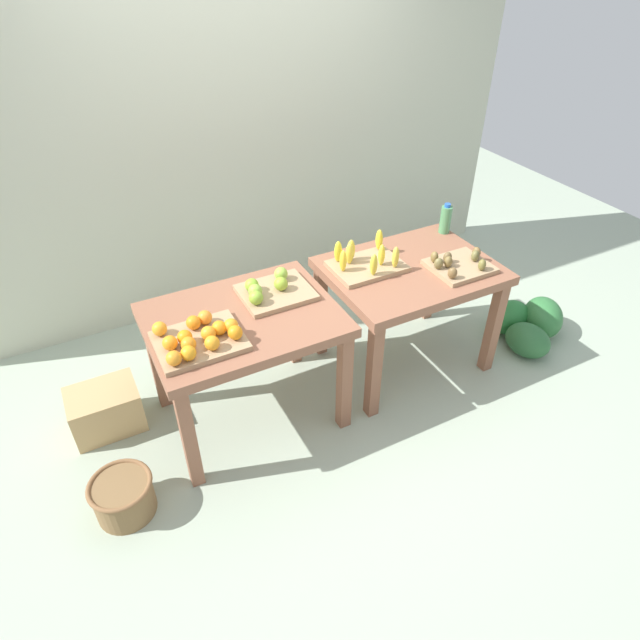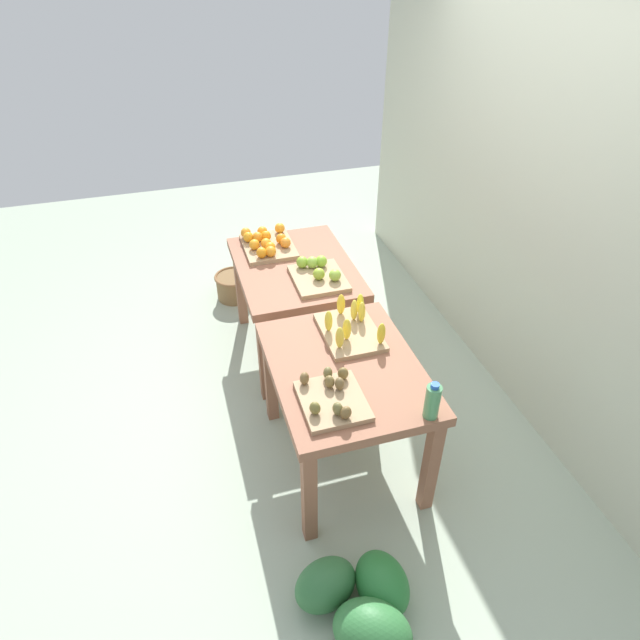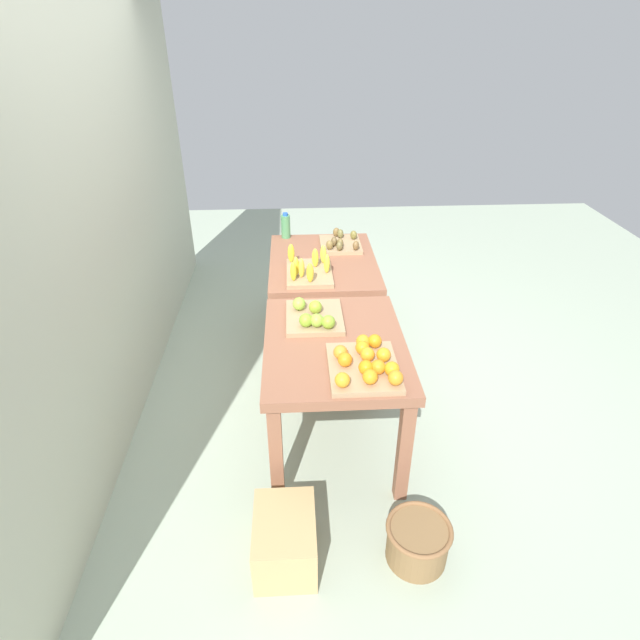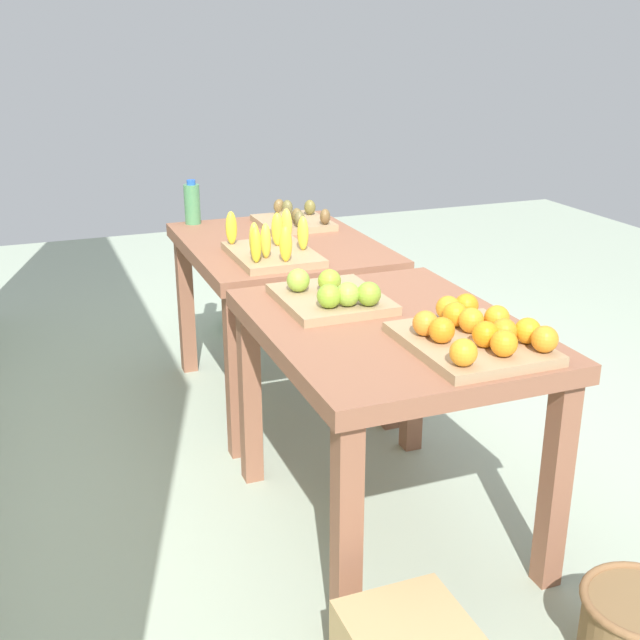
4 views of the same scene
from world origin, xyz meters
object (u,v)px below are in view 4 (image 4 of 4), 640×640
object	(u,v)px
display_table_right	(279,265)
wicker_basket	(638,630)
orange_bin	(475,334)
banana_crate	(272,248)
kiwi_bin	(294,220)
water_bottle	(192,203)
watermelon_pile	(265,304)
display_table_left	(389,355)
apple_bin	(332,295)

from	to	relation	value
display_table_right	wicker_basket	size ratio (longest dim) A/B	3.19
orange_bin	banana_crate	world-z (taller)	banana_crate
wicker_basket	display_table_right	bearing A→B (deg)	10.12
wicker_basket	banana_crate	bearing A→B (deg)	15.38
kiwi_bin	wicker_basket	size ratio (longest dim) A/B	1.12
water_bottle	watermelon_pile	bearing A→B (deg)	-45.95
orange_bin	kiwi_bin	distance (m)	1.64
banana_crate	water_bottle	bearing A→B (deg)	12.48
watermelon_pile	display_table_left	bearing A→B (deg)	173.89
orange_bin	water_bottle	bearing A→B (deg)	12.50
banana_crate	water_bottle	xyz separation A→B (m)	(0.73, 0.16, 0.05)
display_table_left	wicker_basket	world-z (taller)	display_table_left
orange_bin	water_bottle	world-z (taller)	water_bottle
display_table_left	wicker_basket	xyz separation A→B (m)	(-0.84, -0.35, -0.52)
apple_bin	banana_crate	size ratio (longest dim) A/B	0.92
kiwi_bin	display_table_right	bearing A→B (deg)	147.22
water_bottle	watermelon_pile	size ratio (longest dim) A/B	0.32
kiwi_bin	watermelon_pile	size ratio (longest dim) A/B	0.56
apple_bin	banana_crate	distance (m)	0.63
banana_crate	wicker_basket	distance (m)	1.89
display_table_left	banana_crate	bearing A→B (deg)	7.79
wicker_basket	display_table_left	bearing A→B (deg)	22.59
watermelon_pile	banana_crate	bearing A→B (deg)	164.40
display_table_left	water_bottle	xyz separation A→B (m)	(1.59, 0.28, 0.21)
display_table_left	watermelon_pile	world-z (taller)	display_table_left
display_table_left	water_bottle	world-z (taller)	water_bottle
display_table_right	kiwi_bin	bearing A→B (deg)	-32.78
display_table_left	display_table_right	size ratio (longest dim) A/B	1.00
banana_crate	watermelon_pile	distance (m)	1.43
display_table_right	wicker_basket	xyz separation A→B (m)	(-1.96, -0.35, -0.52)
banana_crate	orange_bin	bearing A→B (deg)	-167.48
apple_bin	kiwi_bin	world-z (taller)	apple_bin
display_table_right	orange_bin	xyz separation A→B (m)	(-1.40, -0.14, 0.15)
display_table_left	orange_bin	xyz separation A→B (m)	(-0.28, -0.14, 0.15)
water_bottle	wicker_basket	distance (m)	2.61
apple_bin	water_bottle	world-z (taller)	water_bottle
watermelon_pile	wicker_basket	size ratio (longest dim) A/B	2.00
watermelon_pile	wicker_basket	xyz separation A→B (m)	(-2.91, -0.13, -0.01)
banana_crate	display_table_left	bearing A→B (deg)	-172.21
apple_bin	display_table_right	bearing A→B (deg)	-6.89
apple_bin	kiwi_bin	xyz separation A→B (m)	(1.14, -0.26, -0.01)
display_table_right	water_bottle	distance (m)	0.58
kiwi_bin	orange_bin	bearing A→B (deg)	179.33
display_table_left	kiwi_bin	bearing A→B (deg)	-6.50
banana_crate	watermelon_pile	xyz separation A→B (m)	(1.21, -0.34, -0.67)
display_table_left	water_bottle	size ratio (longest dim) A/B	4.96
display_table_left	wicker_basket	bearing A→B (deg)	-157.41
display_table_left	watermelon_pile	size ratio (longest dim) A/B	1.59
watermelon_pile	display_table_right	bearing A→B (deg)	166.88
kiwi_bin	watermelon_pile	distance (m)	0.97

